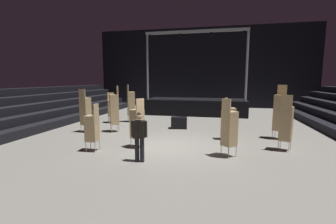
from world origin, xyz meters
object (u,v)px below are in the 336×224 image
object	(u,v)px
chair_stack_front_left	(131,103)
chair_stack_aisle_right	(114,109)
man_with_tie	(139,134)
chair_stack_mid_right	(111,108)
chair_stack_aisle_left	(230,119)
chair_stack_mid_centre	(85,111)
chair_stack_rear_right	(279,112)
chair_stack_front_right	(92,128)
stage_riser	(196,106)
chair_stack_rear_left	(137,123)
chair_stack_mid_left	(286,123)
chair_stack_rear_centre	(229,128)
equipment_road_case	(179,123)

from	to	relation	value
chair_stack_front_left	chair_stack_aisle_right	xyz separation A→B (m)	(0.25, -3.04, 0.00)
chair_stack_aisle_right	man_with_tie	bearing A→B (deg)	-178.76
chair_stack_mid_right	chair_stack_aisle_right	world-z (taller)	chair_stack_aisle_right
chair_stack_mid_right	chair_stack_aisle_left	size ratio (longest dim) A/B	1.00
chair_stack_mid_centre	chair_stack_rear_right	world-z (taller)	chair_stack_rear_right
chair_stack_front_right	chair_stack_rear_right	distance (m)	8.45
man_with_tie	chair_stack_front_right	size ratio (longest dim) A/B	0.91
man_with_tie	chair_stack_aisle_right	bearing A→B (deg)	-56.68
chair_stack_rear_right	chair_stack_aisle_left	distance (m)	2.39
stage_riser	chair_stack_mid_centre	bearing A→B (deg)	-122.88
chair_stack_rear_left	chair_stack_aisle_right	distance (m)	3.37
chair_stack_front_left	stage_riser	bearing A→B (deg)	107.54
chair_stack_front_left	chair_stack_aisle_left	world-z (taller)	chair_stack_front_left
chair_stack_rear_right	chair_stack_mid_left	bearing A→B (deg)	114.93
man_with_tie	chair_stack_rear_right	distance (m)	6.99
man_with_tie	chair_stack_rear_left	distance (m)	1.75
chair_stack_mid_right	chair_stack_rear_centre	xyz separation A→B (m)	(7.25, -5.32, 0.08)
chair_stack_front_left	chair_stack_mid_right	distance (m)	1.30
chair_stack_front_left	chair_stack_aisle_left	size ratio (longest dim) A/B	1.26
chair_stack_mid_left	chair_stack_mid_centre	distance (m)	9.63
stage_riser	chair_stack_front_right	world-z (taller)	stage_riser
chair_stack_rear_centre	chair_stack_mid_right	bearing A→B (deg)	-170.27
chair_stack_mid_right	chair_stack_mid_centre	xyz separation A→B (m)	(-0.09, -2.85, 0.17)
chair_stack_mid_right	chair_stack_rear_right	world-z (taller)	chair_stack_rear_right
chair_stack_rear_left	chair_stack_aisle_left	size ratio (longest dim) A/B	1.04
man_with_tie	chair_stack_rear_left	world-z (taller)	chair_stack_rear_left
stage_riser	chair_stack_rear_right	size ratio (longest dim) A/B	3.08
man_with_tie	chair_stack_front_left	bearing A→B (deg)	-67.93
chair_stack_front_right	chair_stack_mid_left	distance (m)	7.62
chair_stack_aisle_right	stage_riser	bearing A→B (deg)	-59.43
chair_stack_front_left	equipment_road_case	world-z (taller)	chair_stack_front_left
chair_stack_front_left	chair_stack_aisle_left	distance (m)	7.11
man_with_tie	chair_stack_aisle_right	size ratio (longest dim) A/B	0.69
stage_riser	chair_stack_mid_right	distance (m)	7.08
chair_stack_front_right	chair_stack_rear_right	bearing A→B (deg)	-68.12
chair_stack_mid_right	chair_stack_aisle_right	xyz separation A→B (m)	(1.38, -2.44, 0.25)
man_with_tie	equipment_road_case	world-z (taller)	man_with_tie
chair_stack_mid_left	equipment_road_case	size ratio (longest dim) A/B	2.47
chair_stack_front_right	chair_stack_aisle_left	size ratio (longest dim) A/B	0.96
chair_stack_mid_left	chair_stack_aisle_left	size ratio (longest dim) A/B	1.13
chair_stack_aisle_right	chair_stack_rear_left	bearing A→B (deg)	-172.30
stage_riser	chair_stack_front_right	size ratio (longest dim) A/B	4.20
chair_stack_front_right	chair_stack_rear_centre	size ratio (longest dim) A/B	0.88
chair_stack_rear_left	equipment_road_case	size ratio (longest dim) A/B	2.28
equipment_road_case	chair_stack_front_right	bearing A→B (deg)	-117.31
man_with_tie	chair_stack_aisle_right	xyz separation A→B (m)	(-2.88, 4.15, 0.27)
man_with_tie	chair_stack_rear_right	bearing A→B (deg)	-141.91
stage_riser	chair_stack_mid_left	size ratio (longest dim) A/B	3.55
chair_stack_rear_centre	chair_stack_aisle_right	size ratio (longest dim) A/B	0.86
chair_stack_mid_left	chair_stack_rear_right	xyz separation A→B (m)	(0.19, 1.95, 0.17)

